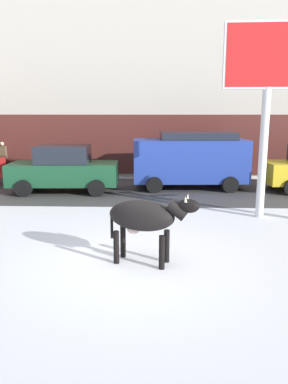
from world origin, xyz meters
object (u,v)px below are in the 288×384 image
billboard (269,68)px  car_blue_van (190,158)px  cow_black (145,217)px  car_darkgreen_sedan (64,169)px  pedestrian_near_billboard (3,160)px

billboard → car_blue_van: bearing=111.2°
cow_black → car_blue_van: bearing=78.8°
cow_black → billboard: bearing=48.1°
billboard → cow_black: bearing=-131.9°
cow_black → car_blue_van: car_blue_van is taller
cow_black → billboard: 6.00m
billboard → car_darkgreen_sedan: bearing=152.7°
cow_black → pedestrian_near_billboard: 12.67m
billboard → car_darkgreen_sedan: 8.35m
billboard → car_darkgreen_sedan: size_ratio=1.30×
cow_black → car_blue_van: (1.61, 8.17, 0.25)m
car_blue_van → pedestrian_near_billboard: bearing=165.4°
billboard → car_blue_van: 5.67m
cow_black → car_darkgreen_sedan: bearing=115.4°
cow_black → pedestrian_near_billboard: size_ratio=1.12×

